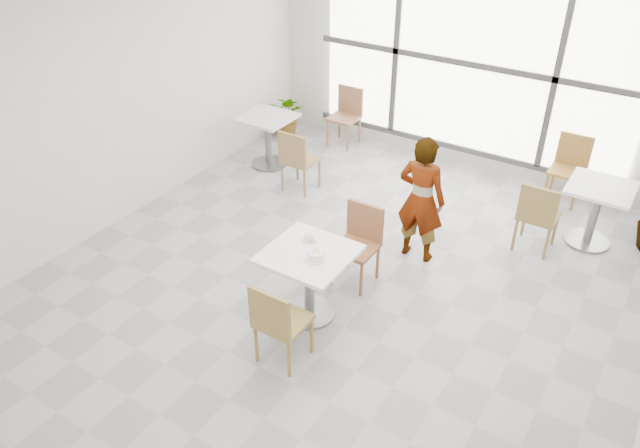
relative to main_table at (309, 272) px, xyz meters
The scene contains 17 objects.
floor 0.69m from the main_table, 86.10° to the left, with size 7.00×7.00×0.00m, color #9E9EA5.
wall_back 4.07m from the main_table, 89.56° to the left, with size 6.00×6.00×0.00m, color silver.
wall_left 3.16m from the main_table, behind, with size 7.00×7.00×0.00m, color silver.
window 4.00m from the main_table, 89.55° to the left, with size 4.60×0.07×2.52m.
main_table is the anchor object (origin of this frame).
chair_near 0.72m from the main_table, 79.17° to the right, with size 0.42×0.42×0.87m.
chair_far 0.79m from the main_table, 81.76° to the left, with size 0.42×0.42×0.87m.
oatmeal_bowl 0.30m from the main_table, 23.41° to the right, with size 0.21×0.21×0.09m.
coffee_cup 0.33m from the main_table, 123.99° to the left, with size 0.16×0.13×0.07m.
person 1.58m from the main_table, 72.62° to the left, with size 0.54×0.35×1.47m, color black.
bg_table_left 3.34m from the main_table, 133.55° to the left, with size 0.70×0.70×0.75m.
bg_table_right 3.50m from the main_table, 53.93° to the left, with size 0.70×0.70×0.75m.
bg_chair_left_near 2.50m from the main_table, 127.06° to the left, with size 0.42×0.42×0.87m.
bg_chair_left_far 4.07m from the main_table, 115.36° to the left, with size 0.42×0.42×0.87m.
bg_chair_right_near 2.77m from the main_table, 56.08° to the left, with size 0.42×0.42×0.87m.
bg_chair_right_far 4.04m from the main_table, 67.46° to the left, with size 0.42×0.42×0.87m.
plant_left 4.31m from the main_table, 128.05° to the left, with size 0.62×0.54×0.69m, color #4F723A.
Camera 1 is at (2.58, -4.33, 4.08)m, focal length 34.23 mm.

